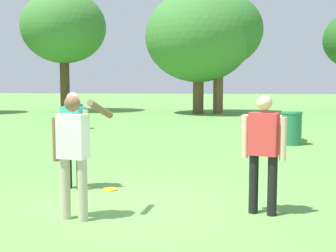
{
  "coord_description": "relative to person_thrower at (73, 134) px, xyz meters",
  "views": [
    {
      "loc": [
        1.23,
        -6.44,
        1.82
      ],
      "look_at": [
        0.41,
        1.91,
        1.0
      ],
      "focal_mm": 48.97,
      "sensor_mm": 36.0,
      "label": 1
    }
  ],
  "objects": [
    {
      "name": "picnic_table_near",
      "position": [
        4.08,
        6.77,
        -0.38
      ],
      "size": [
        1.96,
        1.74,
        0.77
      ],
      "color": "beige",
      "rests_on": "ground"
    },
    {
      "name": "tree_far_right",
      "position": [
        1.51,
        18.27,
        3.32
      ],
      "size": [
        5.91,
        5.91,
        6.79
      ],
      "color": "brown",
      "rests_on": "ground"
    },
    {
      "name": "trash_can_further_along",
      "position": [
        -2.88,
        9.53,
        -0.46
      ],
      "size": [
        0.59,
        0.59,
        0.96
      ],
      "color": "#515156",
      "rests_on": "ground"
    },
    {
      "name": "tree_slender_mid",
      "position": [
        2.63,
        18.57,
        3.68
      ],
      "size": [
        4.89,
        4.89,
        6.73
      ],
      "color": "brown",
      "rests_on": "ground"
    },
    {
      "name": "frisbee",
      "position": [
        0.63,
        -0.03,
        -0.93
      ],
      "size": [
        0.25,
        0.25,
        0.03
      ],
      "primitive_type": "cylinder",
      "color": "yellow",
      "rests_on": "ground"
    },
    {
      "name": "person_thrower",
      "position": [
        0.0,
        0.0,
        0.0
      ],
      "size": [
        0.57,
        0.34,
        1.64
      ],
      "color": "black",
      "rests_on": "ground"
    },
    {
      "name": "person_catcher",
      "position": [
        3.02,
        -1.19,
        0.0
      ],
      "size": [
        0.57,
        0.34,
        1.64
      ],
      "color": "black",
      "rests_on": "ground"
    },
    {
      "name": "ground_plane",
      "position": [
        1.09,
        -1.0,
        -0.94
      ],
      "size": [
        120.0,
        120.0,
        0.0
      ],
      "primitive_type": "plane",
      "color": "#609947"
    },
    {
      "name": "trash_can_beside_table",
      "position": [
        4.59,
        5.89,
        -0.46
      ],
      "size": [
        0.59,
        0.59,
        0.96
      ],
      "color": "#237047",
      "rests_on": "ground"
    },
    {
      "name": "person_bystander",
      "position": [
        0.53,
        -1.68,
        0.02
      ],
      "size": [
        0.73,
        0.64,
        1.64
      ],
      "color": "#B7AD93",
      "rests_on": "ground"
    },
    {
      "name": "tree_broad_center",
      "position": [
        -6.5,
        19.35,
        4.03
      ],
      "size": [
        5.0,
        5.0,
        7.14
      ],
      "color": "#4C3823",
      "rests_on": "ground"
    }
  ]
}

